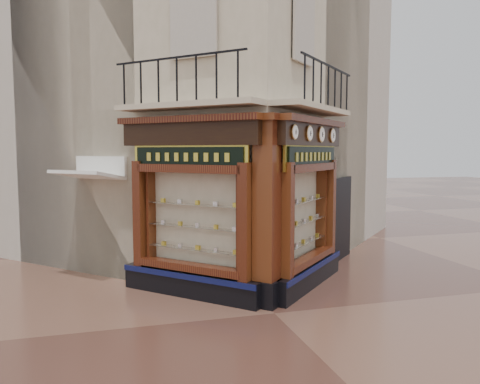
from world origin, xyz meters
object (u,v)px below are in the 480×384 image
object	(u,v)px
clock_a	(294,132)
awning	(90,281)
clock_c	(321,134)
signboard_left	(188,157)
corner_pilaster	(267,213)
clock_b	(309,133)
signboard_right	(312,157)
clock_d	(332,135)

from	to	relation	value
clock_a	awning	size ratio (longest dim) A/B	0.19
clock_c	signboard_left	distance (m)	3.25
corner_pilaster	clock_c	world-z (taller)	corner_pilaster
clock_b	corner_pilaster	bearing A→B (deg)	161.13
awning	signboard_right	bearing A→B (deg)	-155.53
signboard_right	clock_c	bearing A→B (deg)	-20.92
clock_d	signboard_right	size ratio (longest dim) A/B	0.16
clock_b	signboard_left	distance (m)	2.73
corner_pilaster	clock_a	world-z (taller)	corner_pilaster
clock_a	clock_b	size ratio (longest dim) A/B	0.89
signboard_right	clock_b	bearing A→B (deg)	-167.54
clock_d	awning	xyz separation A→B (m)	(-5.96, 1.19, -3.62)
corner_pilaster	clock_a	xyz separation A→B (m)	(0.58, -0.02, 1.67)
corner_pilaster	clock_d	bearing A→B (deg)	-8.47
clock_c	clock_a	bearing A→B (deg)	-180.00
clock_a	clock_d	bearing A→B (deg)	0.00
clock_a	signboard_left	world-z (taller)	clock_a
clock_b	awning	distance (m)	6.46
corner_pilaster	clock_b	size ratio (longest dim) A/B	11.24
clock_c	awning	world-z (taller)	clock_c
corner_pilaster	signboard_left	size ratio (longest dim) A/B	1.85
awning	signboard_left	xyz separation A→B (m)	(2.16, -1.90, 3.10)
clock_b	signboard_left	xyz separation A→B (m)	(-2.65, 0.43, -0.52)
clock_c	corner_pilaster	bearing A→B (deg)	168.17
signboard_right	clock_a	bearing A→B (deg)	-175.32
clock_b	clock_d	xyz separation A→B (m)	(1.14, 1.14, 0.00)
clock_a	signboard_right	xyz separation A→B (m)	(0.88, 1.03, -0.52)
corner_pilaster	clock_a	size ratio (longest dim) A/B	12.66
clock_d	clock_b	bearing A→B (deg)	-180.00
clock_a	awning	world-z (taller)	clock_a
clock_b	clock_d	bearing A→B (deg)	0.00
awning	clock_a	bearing A→B (deg)	-169.92
clock_c	signboard_right	size ratio (longest dim) A/B	0.17
corner_pilaster	clock_a	bearing A→B (deg)	-46.96
awning	signboard_left	size ratio (longest dim) A/B	0.78
clock_b	signboard_left	bearing A→B (deg)	125.73
clock_a	clock_c	bearing A→B (deg)	0.00
clock_b	clock_c	xyz separation A→B (m)	(0.56, 0.56, -0.00)
clock_c	awning	xyz separation A→B (m)	(-5.37, 1.78, -3.62)
clock_c	clock_d	world-z (taller)	clock_c
corner_pilaster	clock_d	distance (m)	3.35
clock_b	signboard_left	world-z (taller)	clock_b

